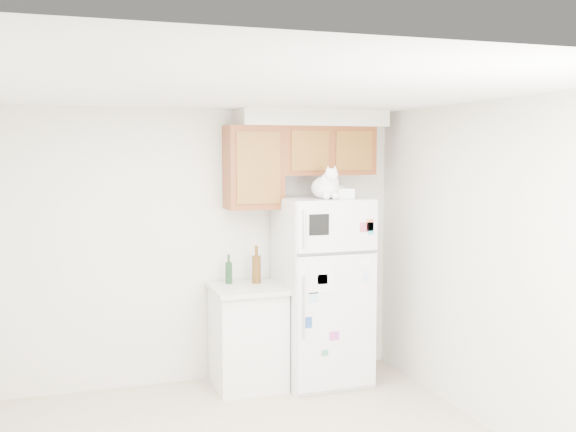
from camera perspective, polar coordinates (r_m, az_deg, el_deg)
name	(u,v)px	position (r m, az deg, el deg)	size (l,w,h in m)	color
room_shell	(263,218)	(4.50, -2.16, -0.19)	(3.84, 4.04, 2.52)	silver
refrigerator	(322,290)	(6.21, 2.91, -6.28)	(0.76, 0.78, 1.70)	white
base_counter	(248,336)	(6.16, -3.43, -10.10)	(0.64, 0.64, 0.92)	white
cat	(327,186)	(5.96, 3.31, 2.54)	(0.29, 0.43, 0.30)	white
storage_box_back	(333,191)	(6.29, 3.85, 2.12)	(0.18, 0.13, 0.10)	white
storage_box_front	(345,193)	(6.02, 4.88, 1.91)	(0.15, 0.11, 0.09)	white
bottle_green	(229,269)	(6.16, -5.04, -4.49)	(0.06, 0.06, 0.27)	#19381E
bottle_amber	(256,264)	(6.15, -2.69, -4.12)	(0.08, 0.08, 0.34)	#593814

